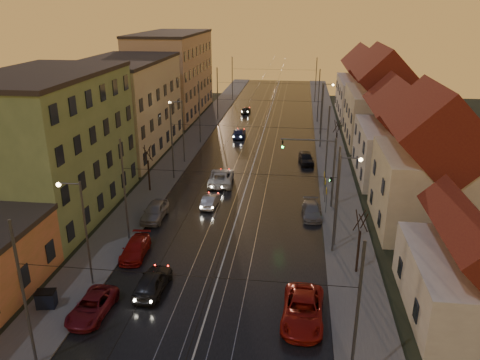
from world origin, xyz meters
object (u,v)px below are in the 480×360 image
at_px(street_lamp_3, 324,104).
at_px(street_lamp_2, 181,125).
at_px(driving_car_2, 221,177).
at_px(street_lamp_0, 81,224).
at_px(street_lamp_1, 342,193).
at_px(driving_car_1, 210,201).
at_px(parked_left_2, 135,248).
at_px(traffic_light_mast, 324,164).
at_px(driving_car_0, 153,281).
at_px(parked_left_3, 155,211).
at_px(parked_right_2, 306,158).
at_px(parked_left_1, 92,306).
at_px(parked_right_1, 312,211).
at_px(parked_right_0, 303,310).
at_px(dumpster, 46,299).
at_px(driving_car_4, 246,110).
at_px(driving_car_3, 239,133).

bearing_deg(street_lamp_3, street_lamp_2, -138.69).
bearing_deg(driving_car_2, street_lamp_0, 69.75).
distance_m(street_lamp_1, driving_car_1, 14.53).
relative_size(driving_car_1, parked_left_2, 0.84).
bearing_deg(driving_car_1, traffic_light_mast, -171.08).
bearing_deg(driving_car_0, street_lamp_3, -104.63).
height_order(street_lamp_3, parked_left_3, street_lamp_3).
height_order(traffic_light_mast, driving_car_1, traffic_light_mast).
relative_size(driving_car_2, parked_right_2, 1.35).
xyz_separation_m(street_lamp_0, parked_left_3, (1.50, 11.37, -4.10)).
xyz_separation_m(street_lamp_0, parked_left_1, (1.75, -3.27, -4.26)).
xyz_separation_m(street_lamp_1, parked_right_1, (-2.08, 5.73, -4.27)).
height_order(parked_left_2, parked_left_3, parked_left_3).
distance_m(parked_left_3, parked_right_0, 19.33).
xyz_separation_m(traffic_light_mast, dumpster, (-18.62, -19.03, -3.90)).
bearing_deg(street_lamp_0, parked_right_2, 62.07).
bearing_deg(parked_right_1, parked_right_0, -96.25).
height_order(street_lamp_0, street_lamp_3, same).
bearing_deg(dumpster, traffic_light_mast, 35.39).
xyz_separation_m(street_lamp_0, driving_car_4, (4.79, 57.69, -4.28)).
distance_m(driving_car_1, parked_right_0, 19.33).
height_order(street_lamp_1, parked_left_2, street_lamp_1).
bearing_deg(parked_left_1, parked_right_2, 69.58).
bearing_deg(street_lamp_1, driving_car_1, 150.42).
xyz_separation_m(street_lamp_3, driving_car_2, (-12.04, -22.75, -4.10)).
bearing_deg(street_lamp_3, parked_left_2, -112.33).
bearing_deg(dumpster, parked_left_2, 54.79).
height_order(street_lamp_0, parked_right_0, street_lamp_0).
relative_size(street_lamp_2, parked_left_1, 1.78).
relative_size(driving_car_0, driving_car_1, 1.22).
bearing_deg(parked_right_2, street_lamp_0, -124.88).
distance_m(traffic_light_mast, driving_car_3, 27.76).
bearing_deg(parked_left_3, driving_car_3, 81.78).
xyz_separation_m(driving_car_1, parked_left_2, (-4.15, -10.38, 0.03)).
height_order(driving_car_2, driving_car_3, driving_car_2).
xyz_separation_m(driving_car_4, dumpster, (-6.30, -60.72, 0.09)).
relative_size(parked_left_2, parked_left_3, 0.96).
distance_m(driving_car_2, parked_right_2, 12.68).
bearing_deg(parked_right_1, driving_car_1, 170.31).
bearing_deg(parked_right_1, street_lamp_2, 135.23).
relative_size(driving_car_4, parked_left_3, 0.78).
bearing_deg(parked_left_3, street_lamp_2, 94.96).
bearing_deg(parked_right_1, street_lamp_1, -73.34).
xyz_separation_m(parked_left_3, dumpster, (-3.02, -14.41, -0.08)).
bearing_deg(driving_car_3, parked_right_2, 127.39).
bearing_deg(driving_car_0, parked_right_1, -126.86).
relative_size(street_lamp_1, parked_left_1, 1.78).
xyz_separation_m(driving_car_4, parked_right_2, (10.91, -28.08, 0.10)).
relative_size(driving_car_1, driving_car_4, 1.03).
height_order(street_lamp_3, dumpster, street_lamp_3).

